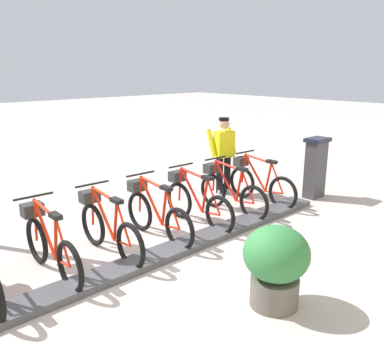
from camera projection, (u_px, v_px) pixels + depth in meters
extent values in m
plane|color=#C0AFA8|center=(145.00, 264.00, 5.76)|extent=(60.00, 60.00, 0.00)
cube|color=#47474C|center=(145.00, 261.00, 5.75)|extent=(0.44, 7.89, 0.10)
cube|color=#38383D|center=(315.00, 170.00, 8.61)|extent=(0.28, 0.44, 1.20)
cube|color=#194C8C|center=(310.00, 153.00, 8.62)|extent=(0.03, 0.30, 0.40)
cube|color=black|center=(318.00, 140.00, 8.44)|extent=(0.36, 0.52, 0.08)
torus|color=black|center=(283.00, 193.00, 7.88)|extent=(0.67, 0.09, 0.67)
torus|color=black|center=(242.00, 182.00, 8.65)|extent=(0.67, 0.09, 0.67)
cylinder|color=red|center=(255.00, 173.00, 8.32)|extent=(0.60, 0.06, 0.70)
cylinder|color=red|center=(268.00, 177.00, 8.09)|extent=(0.16, 0.05, 0.61)
cylinder|color=red|center=(258.00, 159.00, 8.20)|extent=(0.69, 0.06, 0.11)
cylinder|color=red|center=(274.00, 192.00, 8.05)|extent=(0.43, 0.04, 0.09)
cylinder|color=red|center=(277.00, 178.00, 7.92)|extent=(0.33, 0.04, 0.56)
cylinder|color=red|center=(244.00, 169.00, 8.54)|extent=(0.10, 0.04, 0.62)
cube|color=black|center=(272.00, 162.00, 7.96)|extent=(0.22, 0.11, 0.06)
cylinder|color=black|center=(245.00, 152.00, 8.43)|extent=(0.05, 0.54, 0.03)
cube|color=#2D2D2D|center=(241.00, 161.00, 8.57)|extent=(0.21, 0.29, 0.18)
torus|color=black|center=(254.00, 203.00, 7.30)|extent=(0.67, 0.09, 0.67)
torus|color=black|center=(213.00, 191.00, 8.06)|extent=(0.67, 0.09, 0.67)
cylinder|color=red|center=(226.00, 180.00, 7.74)|extent=(0.60, 0.06, 0.70)
cylinder|color=red|center=(239.00, 186.00, 7.50)|extent=(0.16, 0.05, 0.61)
cylinder|color=red|center=(228.00, 166.00, 7.62)|extent=(0.69, 0.06, 0.11)
cylinder|color=red|center=(245.00, 202.00, 7.46)|extent=(0.43, 0.04, 0.09)
cylinder|color=red|center=(248.00, 187.00, 7.34)|extent=(0.33, 0.04, 0.56)
cylinder|color=red|center=(214.00, 176.00, 7.96)|extent=(0.10, 0.04, 0.62)
cube|color=black|center=(242.00, 169.00, 7.37)|extent=(0.22, 0.11, 0.06)
cylinder|color=black|center=(216.00, 158.00, 7.84)|extent=(0.05, 0.54, 0.03)
cube|color=#2D2D2D|center=(211.00, 168.00, 7.98)|extent=(0.21, 0.29, 0.18)
torus|color=black|center=(220.00, 215.00, 6.72)|extent=(0.67, 0.09, 0.67)
torus|color=black|center=(179.00, 200.00, 7.48)|extent=(0.67, 0.09, 0.67)
cylinder|color=red|center=(192.00, 190.00, 7.16)|extent=(0.60, 0.06, 0.70)
cylinder|color=red|center=(205.00, 196.00, 6.92)|extent=(0.16, 0.05, 0.61)
cylinder|color=red|center=(194.00, 174.00, 7.04)|extent=(0.69, 0.06, 0.11)
cylinder|color=red|center=(211.00, 213.00, 6.88)|extent=(0.43, 0.04, 0.09)
cylinder|color=red|center=(214.00, 197.00, 6.76)|extent=(0.33, 0.04, 0.56)
cylinder|color=red|center=(180.00, 184.00, 7.38)|extent=(0.10, 0.04, 0.62)
cube|color=black|center=(207.00, 178.00, 6.79)|extent=(0.22, 0.11, 0.06)
cylinder|color=black|center=(181.00, 165.00, 7.26)|extent=(0.05, 0.54, 0.03)
cube|color=#2D2D2D|center=(177.00, 176.00, 7.40)|extent=(0.21, 0.29, 0.18)
torus|color=black|center=(179.00, 229.00, 6.13)|extent=(0.67, 0.09, 0.67)
torus|color=black|center=(140.00, 211.00, 6.89)|extent=(0.67, 0.09, 0.67)
cylinder|color=red|center=(151.00, 200.00, 6.57)|extent=(0.60, 0.06, 0.70)
cylinder|color=red|center=(164.00, 208.00, 6.33)|extent=(0.16, 0.05, 0.61)
cylinder|color=red|center=(153.00, 183.00, 6.45)|extent=(0.69, 0.06, 0.11)
cylinder|color=red|center=(171.00, 227.00, 6.30)|extent=(0.43, 0.04, 0.09)
cylinder|color=red|center=(173.00, 209.00, 6.17)|extent=(0.33, 0.04, 0.56)
cylinder|color=red|center=(140.00, 194.00, 6.79)|extent=(0.10, 0.04, 0.62)
cube|color=black|center=(166.00, 188.00, 6.21)|extent=(0.22, 0.11, 0.06)
cylinder|color=black|center=(140.00, 174.00, 6.68)|extent=(0.05, 0.54, 0.03)
cube|color=#2D2D2D|center=(137.00, 185.00, 6.81)|extent=(0.21, 0.29, 0.18)
torus|color=black|center=(130.00, 246.00, 5.55)|extent=(0.67, 0.09, 0.67)
torus|color=black|center=(93.00, 225.00, 6.31)|extent=(0.67, 0.09, 0.67)
cylinder|color=red|center=(103.00, 213.00, 5.99)|extent=(0.60, 0.06, 0.70)
cylinder|color=red|center=(116.00, 222.00, 5.75)|extent=(0.16, 0.05, 0.61)
cylinder|color=red|center=(104.00, 195.00, 5.87)|extent=(0.69, 0.06, 0.11)
cylinder|color=red|center=(122.00, 243.00, 5.71)|extent=(0.43, 0.04, 0.09)
cylinder|color=red|center=(124.00, 224.00, 5.59)|extent=(0.33, 0.04, 0.56)
cylinder|color=red|center=(93.00, 206.00, 6.21)|extent=(0.10, 0.04, 0.62)
cube|color=black|center=(117.00, 201.00, 5.62)|extent=(0.22, 0.11, 0.06)
cylinder|color=black|center=(92.00, 184.00, 6.09)|extent=(0.05, 0.54, 0.03)
cube|color=#2D2D2D|center=(90.00, 196.00, 6.23)|extent=(0.21, 0.29, 0.18)
torus|color=black|center=(70.00, 267.00, 4.97)|extent=(0.67, 0.09, 0.67)
torus|color=black|center=(37.00, 240.00, 5.73)|extent=(0.67, 0.09, 0.67)
cylinder|color=red|center=(45.00, 229.00, 5.41)|extent=(0.60, 0.06, 0.70)
cylinder|color=red|center=(56.00, 239.00, 5.17)|extent=(0.16, 0.05, 0.61)
cylinder|color=red|center=(44.00, 209.00, 5.28)|extent=(0.69, 0.06, 0.11)
cylinder|color=red|center=(63.00, 263.00, 5.13)|extent=(0.43, 0.04, 0.09)
cylinder|color=red|center=(63.00, 242.00, 5.01)|extent=(0.33, 0.04, 0.56)
cylinder|color=red|center=(35.00, 221.00, 5.63)|extent=(0.10, 0.04, 0.62)
cube|color=black|center=(55.00, 216.00, 5.04)|extent=(0.22, 0.11, 0.06)
cylinder|color=black|center=(34.00, 196.00, 5.51)|extent=(0.05, 0.54, 0.03)
cube|color=#2D2D2D|center=(32.00, 210.00, 5.65)|extent=(0.21, 0.29, 0.18)
cube|color=white|center=(217.00, 191.00, 9.04)|extent=(0.28, 0.17, 0.10)
cube|color=white|center=(229.00, 191.00, 9.04)|extent=(0.28, 0.17, 0.10)
cylinder|color=black|center=(220.00, 175.00, 8.90)|extent=(0.15, 0.15, 0.82)
cylinder|color=black|center=(227.00, 174.00, 8.99)|extent=(0.15, 0.15, 0.82)
cube|color=yellow|center=(224.00, 144.00, 8.77)|extent=(0.35, 0.45, 0.56)
cylinder|color=yellow|center=(211.00, 143.00, 8.72)|extent=(0.35, 0.18, 0.57)
cylinder|color=yellow|center=(231.00, 141.00, 8.97)|extent=(0.35, 0.18, 0.57)
sphere|color=tan|center=(224.00, 124.00, 8.66)|extent=(0.22, 0.22, 0.22)
cylinder|color=black|center=(224.00, 119.00, 8.65)|extent=(0.22, 0.22, 0.06)
cylinder|color=#59544C|center=(274.00, 291.00, 4.73)|extent=(0.56, 0.56, 0.35)
ellipsoid|color=#30763B|center=(276.00, 254.00, 4.60)|extent=(0.76, 0.76, 0.64)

